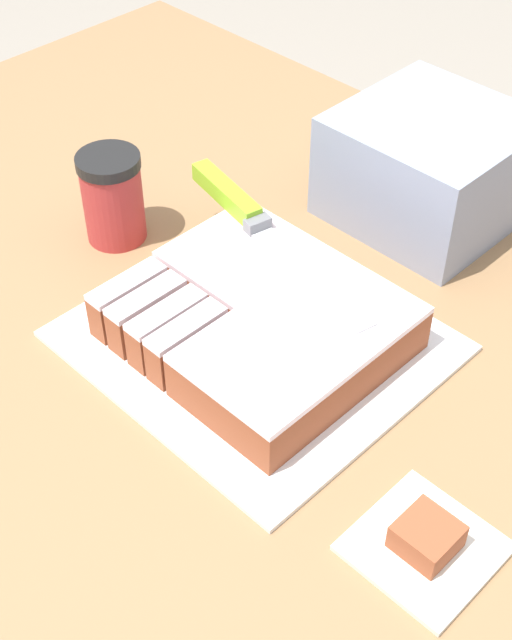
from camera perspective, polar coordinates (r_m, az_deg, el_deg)
countertop at (r=1.34m, az=-3.01°, el=-15.33°), size 1.40×1.10×0.92m
cake_board at (r=0.97m, az=0.00°, el=-1.35°), size 0.36×0.33×0.01m
cake at (r=0.94m, az=0.26°, el=-0.01°), size 0.28×0.24×0.06m
knife at (r=1.03m, az=-0.78°, el=7.00°), size 0.33×0.09×0.02m
coffee_cup at (r=1.09m, az=-9.16°, el=7.77°), size 0.08×0.08×0.11m
paper_napkin at (r=0.81m, az=10.72°, el=-14.11°), size 0.12×0.12×0.01m
brownie at (r=0.80m, az=10.87°, el=-13.45°), size 0.05×0.05×0.03m
storage_box at (r=1.13m, az=11.05°, el=9.59°), size 0.21×0.21×0.14m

